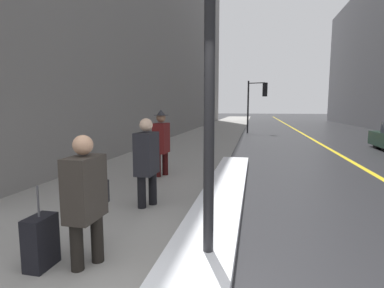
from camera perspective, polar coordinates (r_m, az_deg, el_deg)
sidewalk_slab at (r=17.22m, az=2.36°, el=1.12°), size 4.00×80.00×0.01m
road_centre_stripe at (r=17.27m, az=22.39°, el=0.59°), size 0.16×80.00×0.00m
snow_bank_curb at (r=6.04m, az=5.82°, el=-9.57°), size 0.82×8.20×0.14m
lamp_post at (r=3.42m, az=3.41°, el=22.71°), size 0.28×0.28×4.50m
traffic_light_near at (r=20.74m, az=12.59°, el=9.00°), size 1.30×0.35×3.53m
pedestrian_with_shoulder_bag at (r=3.56m, az=-19.55°, el=-9.15°), size 0.29×0.70×1.50m
pedestrian_in_glasses at (r=5.40m, az=-8.58°, el=-2.72°), size 0.31×0.73×1.60m
pedestrian_in_fedora at (r=7.73m, az=-5.88°, el=0.73°), size 0.37×0.54×1.73m
rolling_suitcase at (r=3.88m, az=-26.85°, el=-16.38°), size 0.22×0.36×0.95m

